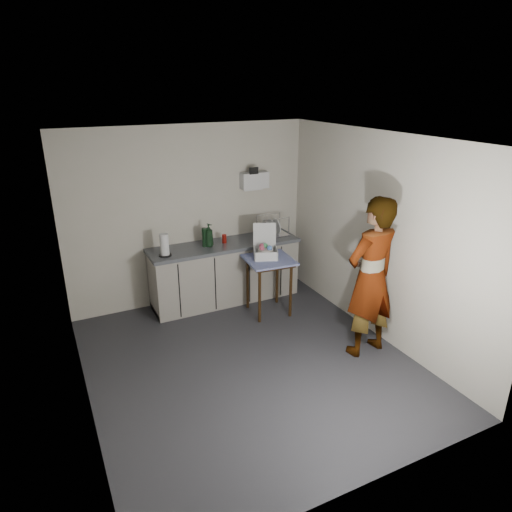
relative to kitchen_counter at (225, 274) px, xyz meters
name	(u,v)px	position (x,y,z in m)	size (l,w,h in m)	color
ground	(250,363)	(-0.40, -1.70, -0.43)	(4.00, 4.00, 0.00)	#2C2C31
wall_back	(190,216)	(-0.40, 0.29, 0.87)	(3.60, 0.02, 2.60)	beige
wall_right	(379,238)	(1.39, -1.70, 0.87)	(0.02, 4.00, 2.60)	beige
wall_left	(74,293)	(-2.19, -1.70, 0.87)	(0.02, 4.00, 2.60)	beige
ceiling	(248,139)	(-0.40, -1.70, 2.17)	(3.60, 4.00, 0.01)	silver
kitchen_counter	(225,274)	(0.00, 0.00, 0.00)	(2.24, 0.62, 0.91)	black
wall_shelf	(254,180)	(0.60, 0.22, 1.32)	(0.42, 0.18, 0.37)	white
side_table	(269,266)	(0.41, -0.64, 0.29)	(0.69, 0.69, 0.82)	#351F0C
standing_man	(371,278)	(1.00, -2.07, 0.55)	(0.72, 0.47, 1.96)	#B2A593
soap_bottle	(209,235)	(-0.24, -0.01, 0.65)	(0.13, 0.13, 0.34)	black
soda_can	(224,239)	(0.02, 0.03, 0.55)	(0.07, 0.07, 0.13)	#B31A11
dark_bottle	(205,237)	(-0.29, 0.01, 0.62)	(0.08, 0.08, 0.27)	black
paper_towel	(165,246)	(-0.91, -0.11, 0.63)	(0.17, 0.17, 0.31)	black
dish_rack	(272,231)	(0.81, 0.02, 0.55)	(0.45, 0.33, 0.31)	silver
bakery_box	(265,250)	(0.39, -0.55, 0.50)	(0.43, 0.43, 0.45)	white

